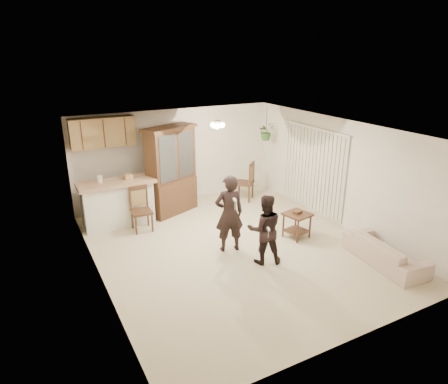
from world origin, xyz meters
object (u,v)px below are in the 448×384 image
side_table (297,225)px  chair_bar (142,218)px  sofa (386,246)px  chair_hutch_right (244,189)px  child (265,231)px  china_hutch (171,171)px  adult (229,210)px  chair_hutch_left (164,199)px

side_table → chair_bar: (-2.91, 1.97, -0.01)m
sofa → chair_hutch_right: 4.36m
child → china_hutch: bearing=-56.6°
adult → chair_hutch_left: (-0.42, 2.75, -0.60)m
child → side_table: (1.24, 0.58, -0.38)m
sofa → child: size_ratio=1.39×
child → chair_hutch_left: size_ratio=1.29×
child → china_hutch: china_hutch is taller
adult → chair_hutch_left: adult is taller
china_hutch → chair_hutch_right: 2.22m
chair_bar → side_table: bearing=-31.5°
adult → chair_hutch_right: size_ratio=1.67×
adult → chair_bar: (-1.31, 1.79, -0.61)m
sofa → adult: bearing=57.9°
china_hutch → chair_hutch_right: (2.07, -0.09, -0.79)m
chair_bar → chair_hutch_right: 3.16m
chair_bar → child: bearing=-54.3°
sofa → chair_hutch_left: bearing=37.6°
child → chair_hutch_right: (1.43, 3.17, -0.37)m
chair_hutch_left → child: bearing=-46.2°
child → chair_hutch_left: 3.62m
china_hutch → chair_bar: size_ratio=2.16×
chair_hutch_right → adult: bearing=9.7°
side_table → chair_hutch_left: (-2.03, 2.93, 0.00)m
sofa → chair_hutch_left: size_ratio=1.79×
side_table → sofa: bearing=-64.9°
adult → chair_hutch_right: bearing=-113.9°
china_hutch → chair_bar: bearing=-167.6°
sofa → adult: size_ratio=1.04×
sofa → china_hutch: 5.21m
chair_bar → chair_hutch_left: size_ratio=0.97×
chair_bar → chair_hutch_right: chair_hutch_right is taller
side_table → chair_hutch_left: 3.56m
child → chair_bar: 3.07m
sofa → child: bearing=67.1°
side_table → china_hutch: bearing=125.2°
adult → chair_hutch_left: size_ratio=1.72×
china_hutch → side_table: size_ratio=3.50×
chair_hutch_left → chair_bar: bearing=-101.2°
sofa → chair_bar: size_ratio=1.83×
chair_hutch_left → chair_hutch_right: chair_hutch_right is taller
adult → child: 0.87m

